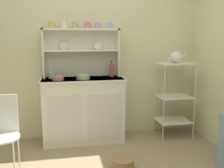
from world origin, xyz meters
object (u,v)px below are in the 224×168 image
Objects in this scene: floor_basket at (123,164)px; bakers_rack at (174,93)px; hutch_shelf_unit at (81,49)px; porcelain_teapot at (176,57)px; cup_gold_0 at (52,25)px; jam_bottle at (112,70)px; hutch_cabinet at (83,109)px; wire_chair at (2,129)px; utensil_jar at (51,74)px; bowl_mixing_large at (58,78)px.

bakers_rack is at bearing 41.45° from floor_basket.
porcelain_teapot is at bearing -9.71° from hutch_shelf_unit.
jam_bottle is (0.79, -0.04, -0.61)m from cup_gold_0.
hutch_shelf_unit is 0.51m from jam_bottle.
hutch_cabinet reaches higher than floor_basket.
wire_chair is 9.64× the size of cup_gold_0.
cup_gold_0 is at bearing 125.69° from floor_basket.
jam_bottle is (1.29, 0.90, 0.45)m from wire_chair.
utensil_jar is (-0.41, 0.08, 0.48)m from hutch_cabinet.
bakers_rack reaches higher than bowl_mixing_large.
hutch_shelf_unit is 0.49m from cup_gold_0.
floor_basket is at bearing -138.50° from porcelain_teapot.
hutch_shelf_unit reaches higher than porcelain_teapot.
bakers_rack is at bearing -9.22° from jam_bottle.
wire_chair reaches higher than floor_basket.
wire_chair is at bearing -118.21° from cup_gold_0.
hutch_shelf_unit reaches higher than floor_basket.
hutch_shelf_unit is at bearing 79.83° from wire_chair.
jam_bottle reaches higher than hutch_cabinet.
hutch_shelf_unit is (-0.00, 0.16, 0.81)m from hutch_cabinet.
utensil_jar is (-1.70, 0.13, 0.29)m from bakers_rack.
jam_bottle reaches higher than bowl_mixing_large.
jam_bottle reaches higher than bakers_rack.
wire_chair is at bearing -127.13° from bowl_mixing_large.
hutch_cabinet is 4.37× the size of porcelain_teapot.
cup_gold_0 is (-1.67, 0.18, 0.94)m from bakers_rack.
cup_gold_0 is at bearing 162.14° from hutch_cabinet.
jam_bottle is at bearing -2.62° from cup_gold_0.
utensil_jar is (-0.82, -0.01, -0.03)m from jam_bottle.
hutch_cabinet is 0.64m from utensil_jar.
hutch_shelf_unit is 6.86× the size of bowl_mixing_large.
utensil_jar reaches higher than floor_basket.
floor_basket is 1.64× the size of bowl_mixing_large.
cup_gold_0 reaches higher than utensil_jar.
jam_bottle is at bearing 170.76° from porcelain_teapot.
wire_chair is (-2.17, -0.75, -0.12)m from bakers_rack.
hutch_shelf_unit reaches higher than bowl_mixing_large.
cup_gold_0 is (-0.38, -0.04, 0.31)m from hutch_shelf_unit.
wire_chair is at bearing 176.33° from floor_basket.
hutch_cabinet is 7.35× the size of bowl_mixing_large.
hutch_cabinet is 1.03m from floor_basket.
hutch_cabinet is 0.66m from jam_bottle.
bowl_mixing_large is 0.75m from jam_bottle.
bakers_rack is 4.21× the size of porcelain_teapot.
porcelain_teapot is at bearing -9.24° from jam_bottle.
wire_chair is 3.41× the size of utensil_jar.
bowl_mixing_large reaches higher than wire_chair.
porcelain_teapot is at bearing -4.55° from utensil_jar.
jam_bottle reaches higher than floor_basket.
porcelain_teapot is at bearing -6.13° from cup_gold_0.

